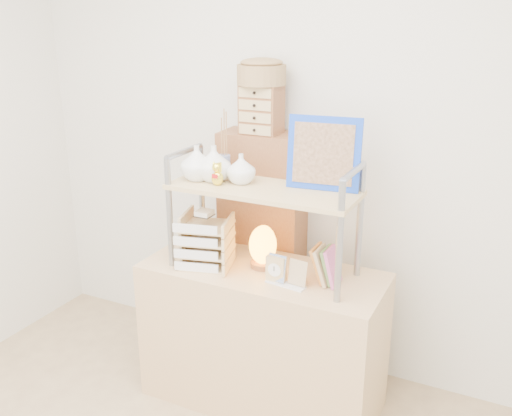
{
  "coord_description": "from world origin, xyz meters",
  "views": [
    {
      "loc": [
        1.09,
        -1.1,
        1.94
      ],
      "look_at": [
        -0.04,
        1.2,
        1.07
      ],
      "focal_mm": 40.0,
      "sensor_mm": 36.0,
      "label": 1
    }
  ],
  "objects": [
    {
      "name": "woven_basket",
      "position": [
        -0.18,
        1.55,
        1.65
      ],
      "size": [
        0.25,
        0.25,
        0.1
      ],
      "primitive_type": "cylinder",
      "color": "olive",
      "rests_on": "drawer_chest"
    },
    {
      "name": "salt_lamp",
      "position": [
        -0.02,
        1.23,
        0.86
      ],
      "size": [
        0.14,
        0.13,
        0.22
      ],
      "color": "brown",
      "rests_on": "desk"
    },
    {
      "name": "cabinet",
      "position": [
        -0.18,
        1.57,
        0.68
      ],
      "size": [
        0.47,
        0.27,
        1.35
      ],
      "primitive_type": "cube",
      "rotation": [
        0.0,
        0.0,
        0.07
      ],
      "color": "brown",
      "rests_on": "ground"
    },
    {
      "name": "letter_tray",
      "position": [
        -0.28,
        1.12,
        0.87
      ],
      "size": [
        0.29,
        0.28,
        0.29
      ],
      "color": "tan",
      "rests_on": "desk"
    },
    {
      "name": "desk_clock",
      "position": [
        0.11,
        1.11,
        0.81
      ],
      "size": [
        0.09,
        0.04,
        0.13
      ],
      "color": "tan",
      "rests_on": "desk"
    },
    {
      "name": "room_shell",
      "position": [
        0.0,
        0.39,
        1.69
      ],
      "size": [
        3.42,
        3.41,
        2.61
      ],
      "color": "silver",
      "rests_on": "ground"
    },
    {
      "name": "postcard_stand",
      "position": [
        0.17,
        1.1,
        0.79
      ],
      "size": [
        0.2,
        0.08,
        0.14
      ],
      "color": "white",
      "rests_on": "desk"
    },
    {
      "name": "hutch",
      "position": [
        -0.09,
        1.21,
        1.2
      ],
      "size": [
        0.9,
        0.34,
        0.76
      ],
      "color": "gray",
      "rests_on": "desk"
    },
    {
      "name": "desk",
      "position": [
        0.0,
        1.2,
        0.38
      ],
      "size": [
        1.2,
        0.5,
        0.75
      ],
      "primitive_type": "cube",
      "color": "tan",
      "rests_on": "ground"
    },
    {
      "name": "drawer_chest",
      "position": [
        -0.18,
        1.55,
        1.48
      ],
      "size": [
        0.2,
        0.16,
        0.25
      ],
      "color": "brown",
      "rests_on": "cabinet"
    }
  ]
}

